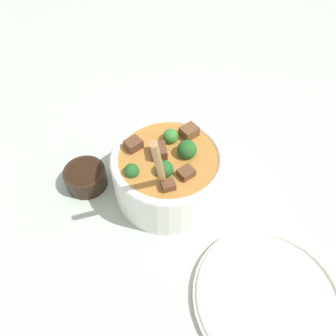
{
  "coord_description": "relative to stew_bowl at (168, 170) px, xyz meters",
  "views": [
    {
      "loc": [
        0.4,
        -0.09,
        0.57
      ],
      "look_at": [
        0.0,
        0.0,
        0.07
      ],
      "focal_mm": 35.0,
      "sensor_mm": 36.0,
      "label": 1
    }
  ],
  "objects": [
    {
      "name": "stew_bowl",
      "position": [
        0.0,
        0.0,
        0.0
      ],
      "size": [
        0.23,
        0.22,
        0.27
      ],
      "color": "white",
      "rests_on": "ground_plane"
    },
    {
      "name": "condiment_bowl",
      "position": [
        -0.05,
        -0.17,
        -0.04
      ],
      "size": [
        0.09,
        0.09,
        0.04
      ],
      "color": "black",
      "rests_on": "ground_plane"
    },
    {
      "name": "ground_plane",
      "position": [
        -0.0,
        0.0,
        -0.06
      ],
      "size": [
        4.0,
        4.0,
        0.0
      ],
      "primitive_type": "plane",
      "color": "#ADBCAD"
    },
    {
      "name": "empty_plate",
      "position": [
        0.26,
        0.12,
        -0.06
      ],
      "size": [
        0.26,
        0.26,
        0.02
      ],
      "color": "silver",
      "rests_on": "ground_plane"
    }
  ]
}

